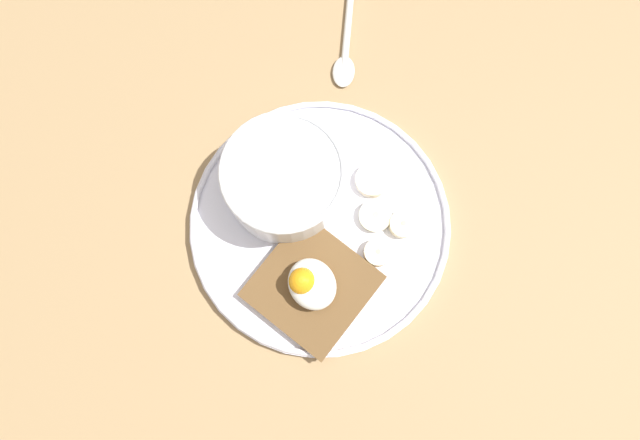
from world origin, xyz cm
name	(u,v)px	position (x,y,z in cm)	size (l,w,h in cm)	color
ground_plane	(320,228)	(0.00, 0.00, 1.00)	(120.00, 120.00, 2.00)	#987A52
plate	(320,225)	(0.00, 0.00, 2.80)	(26.52, 26.52, 1.60)	white
oatmeal_bowl	(284,180)	(-4.98, -1.13, 6.18)	(12.02, 12.02, 6.38)	white
toast_slice	(312,286)	(5.13, -3.84, 3.69)	(13.52, 13.52, 1.23)	brown
poached_egg	(310,283)	(4.99, -3.99, 5.74)	(5.12, 4.48, 3.49)	white
banana_slice_front	(375,216)	(2.15, 5.19, 3.61)	(4.56, 4.60, 1.45)	#F0E9BE
banana_slice_left	(403,224)	(4.28, 7.11, 3.64)	(2.94, 2.88, 1.35)	beige
banana_slice_back	(373,180)	(-1.15, 6.87, 3.60)	(5.02, 5.01, 1.36)	#FBE7C8
banana_slice_right	(378,253)	(5.48, 3.44, 3.63)	(3.50, 3.50, 1.31)	beige
spoon	(346,48)	(-15.68, 12.35, 2.40)	(11.07, 8.53, 0.80)	silver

